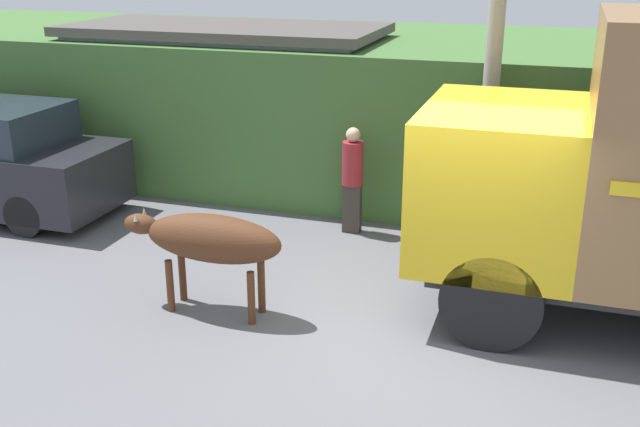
# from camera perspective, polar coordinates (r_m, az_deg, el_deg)

# --- Properties ---
(ground_plane) EXTENTS (60.00, 60.00, 0.00)m
(ground_plane) POSITION_cam_1_polar(r_m,az_deg,el_deg) (8.65, 9.29, -9.46)
(ground_plane) COLOR slate
(hillside_embankment) EXTENTS (32.00, 5.36, 2.60)m
(hillside_embankment) POSITION_cam_1_polar(r_m,az_deg,el_deg) (13.90, 13.66, 7.31)
(hillside_embankment) COLOR #426B33
(hillside_embankment) RESTS_ON ground_plane
(building_backdrop) EXTENTS (5.59, 2.70, 2.84)m
(building_backdrop) POSITION_cam_1_polar(r_m,az_deg,el_deg) (14.01, -7.02, 8.37)
(building_backdrop) COLOR #99ADB7
(building_backdrop) RESTS_ON ground_plane
(brown_cow) EXTENTS (2.02, 0.57, 1.24)m
(brown_cow) POSITION_cam_1_polar(r_m,az_deg,el_deg) (8.87, -8.38, -1.98)
(brown_cow) COLOR #512D19
(brown_cow) RESTS_ON ground_plane
(pedestrian_on_hill) EXTENTS (0.33, 0.33, 1.64)m
(pedestrian_on_hill) POSITION_cam_1_polar(r_m,az_deg,el_deg) (11.30, 2.50, 2.93)
(pedestrian_on_hill) COLOR #38332D
(pedestrian_on_hill) RESTS_ON ground_plane
(utility_pole) EXTENTS (0.90, 0.24, 6.07)m
(utility_pole) POSITION_cam_1_polar(r_m,az_deg,el_deg) (10.71, 13.25, 13.74)
(utility_pole) COLOR #9E998E
(utility_pole) RESTS_ON ground_plane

